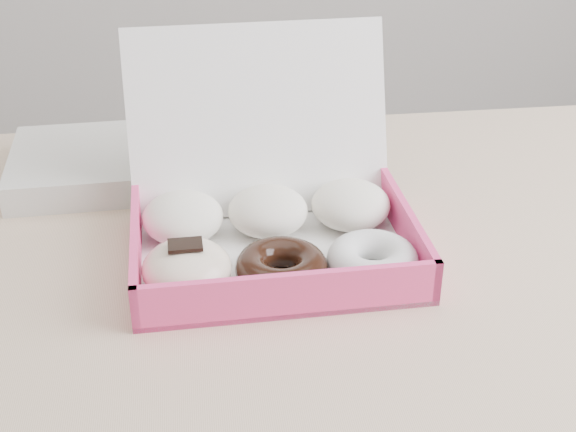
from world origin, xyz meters
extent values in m
cube|color=tan|center=(0.00, 0.00, 0.73)|extent=(1.20, 0.80, 0.04)
cylinder|color=tan|center=(-0.55, 0.35, 0.35)|extent=(0.05, 0.05, 0.71)
cube|color=white|center=(-0.12, -0.02, 0.75)|extent=(0.34, 0.25, 0.01)
cube|color=#F94082|center=(-0.12, -0.14, 0.78)|extent=(0.33, 0.02, 0.06)
cube|color=white|center=(-0.12, 0.09, 0.78)|extent=(0.33, 0.02, 0.06)
cube|color=#F94082|center=(-0.28, -0.03, 0.78)|extent=(0.01, 0.24, 0.06)
cube|color=#F94082|center=(0.04, -0.02, 0.78)|extent=(0.01, 0.24, 0.06)
cube|color=white|center=(-0.12, 0.12, 0.87)|extent=(0.33, 0.10, 0.23)
ellipsoid|color=white|center=(-0.23, 0.03, 0.78)|extent=(0.10, 0.10, 0.06)
ellipsoid|color=white|center=(-0.12, 0.03, 0.78)|extent=(0.10, 0.10, 0.06)
ellipsoid|color=white|center=(-0.02, 0.04, 0.78)|extent=(0.10, 0.10, 0.06)
ellipsoid|color=beige|center=(-0.22, -0.08, 0.78)|extent=(0.10, 0.10, 0.06)
cube|color=black|center=(-0.22, -0.08, 0.81)|extent=(0.04, 0.03, 0.00)
torus|color=black|center=(-0.12, -0.08, 0.77)|extent=(0.11, 0.11, 0.04)
torus|color=white|center=(-0.01, -0.08, 0.77)|extent=(0.11, 0.11, 0.04)
cube|color=white|center=(-0.33, 0.23, 0.77)|extent=(0.27, 0.22, 0.04)
camera|label=1|loc=(-0.21, -0.83, 1.27)|focal=50.00mm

